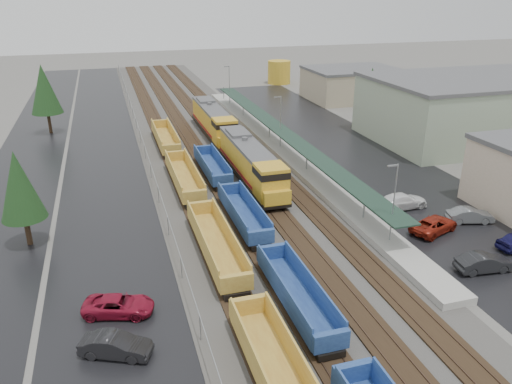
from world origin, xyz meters
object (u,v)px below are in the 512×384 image
at_px(well_string_blue, 297,295).
at_px(parked_car_west_c, 119,306).
at_px(parked_car_east_c, 402,201).
at_px(locomotive_lead, 251,163).
at_px(parked_car_east_e, 470,216).
at_px(well_string_yellow, 216,244).
at_px(parked_car_west_b, 116,346).
at_px(parked_car_east_b, 434,225).
at_px(storage_tank, 279,72).
at_px(parked_car_east_a, 484,263).
at_px(locomotive_trail, 214,121).

bearing_deg(well_string_blue, parked_car_west_c, 166.65).
distance_m(parked_car_west_c, parked_car_east_c, 31.74).
height_order(locomotive_lead, parked_car_east_e, locomotive_lead).
height_order(well_string_yellow, well_string_blue, well_string_yellow).
bearing_deg(parked_car_west_b, parked_car_west_c, 19.26).
xyz_separation_m(parked_car_east_b, parked_car_east_e, (4.76, 0.79, 0.01)).
relative_size(parked_car_west_b, parked_car_east_e, 1.01).
distance_m(well_string_yellow, parked_car_east_e, 25.94).
bearing_deg(locomotive_lead, parked_car_east_e, -43.54).
distance_m(storage_tank, parked_car_east_e, 80.28).
height_order(well_string_yellow, parked_car_east_a, well_string_yellow).
relative_size(storage_tank, parked_car_east_c, 0.98).
bearing_deg(well_string_blue, parked_car_east_a, 0.91).
distance_m(storage_tank, parked_car_west_b, 99.45).
distance_m(well_string_blue, parked_car_east_a, 16.79).
xyz_separation_m(storage_tank, parked_car_east_a, (-12.73, -88.10, -1.96)).
relative_size(locomotive_trail, well_string_yellow, 0.25).
height_order(parked_car_west_b, parked_car_east_b, parked_car_west_b).
bearing_deg(parked_car_west_c, locomotive_trail, -4.41).
bearing_deg(parked_car_east_a, well_string_blue, 96.47).
xyz_separation_m(parked_car_west_b, parked_car_east_c, (30.32, 15.05, 0.06)).
xyz_separation_m(parked_car_west_c, parked_car_east_e, (34.52, 5.48, 0.05)).
xyz_separation_m(parked_car_west_c, parked_car_east_c, (29.94, 10.54, 0.11)).
xyz_separation_m(locomotive_trail, parked_car_west_b, (-16.98, -48.03, -1.77)).
bearing_deg(parked_car_east_c, well_string_yellow, 97.69).
height_order(parked_car_west_c, parked_car_east_c, parked_car_east_c).
distance_m(parked_car_east_b, parked_car_east_c, 5.85).
bearing_deg(locomotive_trail, parked_car_east_c, -67.97).
bearing_deg(parked_car_west_b, well_string_yellow, -15.74).
xyz_separation_m(well_string_yellow, parked_car_east_e, (25.92, -0.77, -0.42)).
relative_size(well_string_blue, parked_car_east_c, 12.75).
distance_m(storage_tank, parked_car_east_b, 81.64).
xyz_separation_m(locomotive_trail, parked_car_east_e, (17.92, -38.03, -1.78)).
xyz_separation_m(parked_car_west_b, parked_car_east_b, (30.14, 9.21, -0.01)).
distance_m(well_string_yellow, parked_car_east_b, 21.23).
bearing_deg(storage_tank, parked_car_west_c, -116.25).
bearing_deg(parked_car_east_a, parked_car_west_b, 99.01).
relative_size(locomotive_lead, well_string_yellow, 0.25).
bearing_deg(parked_car_east_c, parked_car_east_a, 173.91).
relative_size(well_string_blue, parked_car_west_b, 15.55).
distance_m(parked_car_west_b, parked_car_east_b, 31.52).
bearing_deg(parked_car_east_c, locomotive_trail, 18.36).
distance_m(parked_car_east_a, parked_car_east_e, 9.68).
height_order(parked_car_west_b, parked_car_east_a, parked_car_east_a).
bearing_deg(parked_car_west_b, parked_car_east_c, -39.52).
height_order(storage_tank, parked_car_west_b, storage_tank).
bearing_deg(parked_car_east_b, parked_car_east_c, -22.60).
relative_size(locomotive_trail, well_string_blue, 0.30).
bearing_deg(well_string_blue, parked_car_east_c, 37.96).
relative_size(locomotive_lead, storage_tank, 3.85).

